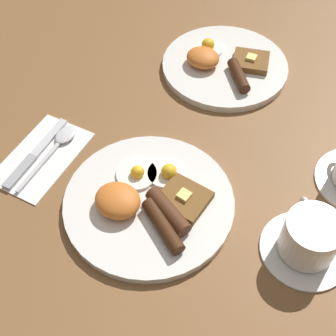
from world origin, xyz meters
The scene contains 7 objects.
ground_plane centered at (0.00, 0.00, 0.00)m, with size 3.00×3.00×0.00m, color brown.
breakfast_plate_near centered at (0.00, 0.00, 0.01)m, with size 0.29×0.29×0.05m.
breakfast_plate_far centered at (-0.07, 0.38, 0.01)m, with size 0.27×0.27×0.05m.
teacup_near centered at (0.25, 0.07, 0.04)m, with size 0.14×0.14×0.08m.
napkin centered at (-0.22, -0.02, 0.00)m, with size 0.11×0.18×0.01m, color white.
knife centered at (-0.23, -0.03, 0.01)m, with size 0.04×0.18×0.01m.
spoon centered at (-0.22, 0.02, 0.01)m, with size 0.04×0.17×0.01m.
Camera 1 is at (0.27, -0.35, 0.66)m, focal length 50.00 mm.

